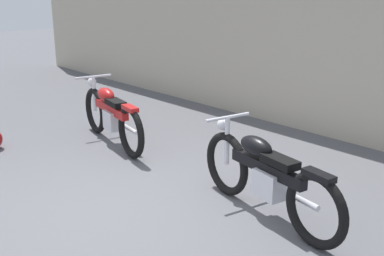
# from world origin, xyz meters

# --- Properties ---
(ground_plane) EXTENTS (40.00, 40.00, 0.00)m
(ground_plane) POSITION_xyz_m (0.00, 0.00, 0.00)
(ground_plane) COLOR #56565B
(building_wall) EXTENTS (18.00, 0.30, 3.26)m
(building_wall) POSITION_xyz_m (0.00, 4.11, 1.63)
(building_wall) COLOR #B2A893
(building_wall) RESTS_ON ground_plane
(motorcycle_black) EXTENTS (2.08, 0.63, 0.94)m
(motorcycle_black) POSITION_xyz_m (1.13, 1.14, 0.45)
(motorcycle_black) COLOR black
(motorcycle_black) RESTS_ON ground_plane
(motorcycle_red) EXTENTS (2.08, 0.65, 0.94)m
(motorcycle_red) POSITION_xyz_m (-1.92, 1.26, 0.45)
(motorcycle_red) COLOR black
(motorcycle_red) RESTS_ON ground_plane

